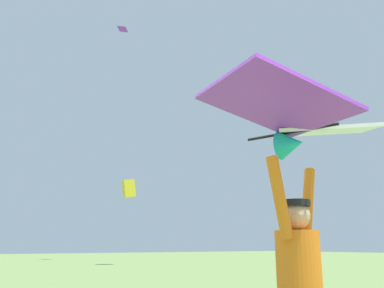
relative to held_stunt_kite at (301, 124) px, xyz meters
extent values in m
cylinder|color=orange|center=(-0.03, 0.09, -1.13)|extent=(0.43, 0.43, 0.56)
sphere|color=tan|center=(-0.03, 0.09, -0.74)|extent=(0.23, 0.23, 0.23)
cylinder|color=black|center=(-0.03, 0.09, -0.64)|extent=(0.30, 0.30, 0.05)
cylinder|color=orange|center=(0.22, 0.17, -0.62)|extent=(0.29, 0.17, 0.62)
cylinder|color=orange|center=(-0.28, 0.01, -0.62)|extent=(0.29, 0.17, 0.62)
cylinder|color=black|center=(-0.03, 0.09, -0.06)|extent=(0.27, 0.77, 0.02)
cube|color=white|center=(0.46, 0.12, 0.04)|extent=(1.23, 1.22, 0.23)
cube|color=purple|center=(-0.44, -0.17, 0.04)|extent=(1.03, 0.91, 0.23)
cone|color=#19B2AD|center=(-0.03, 0.09, -0.16)|extent=(0.29, 0.26, 0.24)
cube|color=yellow|center=(9.11, 22.59, 2.69)|extent=(0.99, 0.87, 1.23)
pyramid|color=purple|center=(11.19, 29.63, 18.64)|extent=(0.89, 0.91, 0.35)
camera|label=1|loc=(-2.50, -2.11, -0.96)|focal=37.74mm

